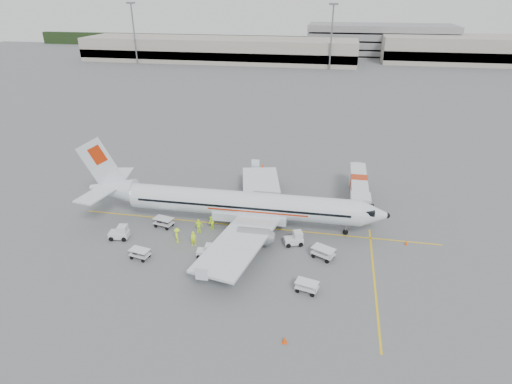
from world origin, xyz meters
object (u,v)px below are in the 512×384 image
(belt_loader, at_px, (218,255))
(tug_aft, at_px, (119,232))
(aircraft, at_px, (243,188))
(jet_bridge, at_px, (358,190))
(tug_mid, at_px, (206,251))
(tug_fore, at_px, (294,238))

(belt_loader, bearing_deg, tug_aft, 160.77)
(aircraft, height_order, belt_loader, aircraft)
(jet_bridge, relative_size, tug_aft, 6.59)
(jet_bridge, height_order, tug_mid, jet_bridge)
(jet_bridge, distance_m, belt_loader, 23.02)
(aircraft, distance_m, belt_loader, 9.59)
(aircraft, xyz_separation_m, tug_aft, (-13.53, -5.74, -4.19))
(jet_bridge, relative_size, belt_loader, 2.97)
(aircraft, bearing_deg, belt_loader, -95.44)
(belt_loader, distance_m, tug_mid, 2.35)
(aircraft, height_order, tug_fore, aircraft)
(aircraft, distance_m, tug_fore, 8.42)
(tug_mid, bearing_deg, tug_fore, 21.06)
(aircraft, height_order, tug_mid, aircraft)
(aircraft, xyz_separation_m, jet_bridge, (13.84, 9.01, -3.13))
(tug_fore, height_order, tug_mid, tug_fore)
(belt_loader, relative_size, tug_fore, 2.32)
(belt_loader, height_order, tug_aft, belt_loader)
(jet_bridge, height_order, belt_loader, jet_bridge)
(aircraft, distance_m, jet_bridge, 16.81)
(jet_bridge, xyz_separation_m, tug_aft, (-27.36, -14.75, -1.05))
(jet_bridge, bearing_deg, tug_mid, -135.42)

